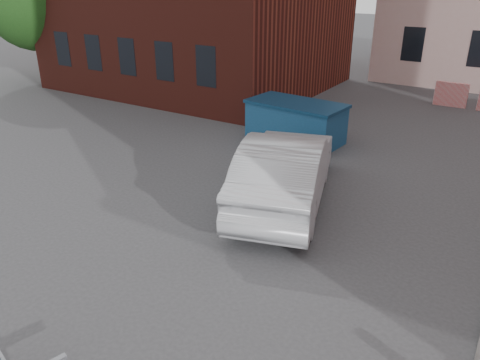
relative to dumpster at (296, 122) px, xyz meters
The scene contains 3 objects.
ground 7.63m from the dumpster, 82.14° to the right, with size 120.00×120.00×0.00m, color #38383A.
dumpster is the anchor object (origin of this frame).
silver_car 4.62m from the dumpster, 67.03° to the right, with size 1.82×5.23×1.72m, color silver.
Camera 1 is at (5.37, -6.03, 5.18)m, focal length 35.00 mm.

